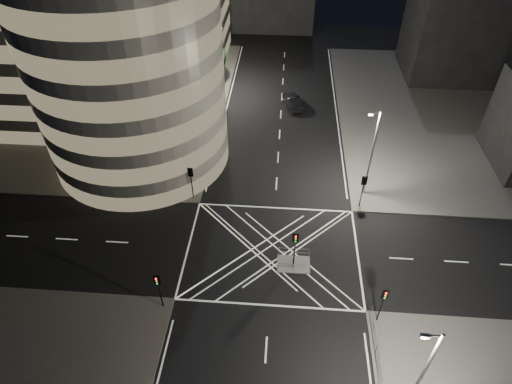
# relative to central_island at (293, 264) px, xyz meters

# --- Properties ---
(ground) EXTENTS (120.00, 120.00, 0.00)m
(ground) POSITION_rel_central_island_xyz_m (-2.00, 1.50, -0.07)
(ground) COLOR black
(ground) RESTS_ON ground
(sidewalk_far_left) EXTENTS (42.00, 42.00, 0.15)m
(sidewalk_far_left) POSITION_rel_central_island_xyz_m (-31.00, 28.50, 0.00)
(sidewalk_far_left) COLOR #5A5855
(sidewalk_far_left) RESTS_ON ground
(sidewalk_far_right) EXTENTS (42.00, 42.00, 0.15)m
(sidewalk_far_right) POSITION_rel_central_island_xyz_m (27.00, 28.50, 0.00)
(sidewalk_far_right) COLOR #5A5855
(sidewalk_far_right) RESTS_ON ground
(central_island) EXTENTS (3.00, 2.00, 0.15)m
(central_island) POSITION_rel_central_island_xyz_m (0.00, 0.00, 0.00)
(central_island) COLOR slate
(central_island) RESTS_ON ground
(office_tower_curved) EXTENTS (30.00, 29.00, 27.20)m
(office_tower_curved) POSITION_rel_central_island_xyz_m (-22.74, 20.24, 12.58)
(office_tower_curved) COLOR gray
(office_tower_curved) RESTS_ON sidewalk_far_left
(building_right_far) EXTENTS (14.00, 12.00, 15.00)m
(building_right_far) POSITION_rel_central_island_xyz_m (24.00, 41.50, 7.58)
(building_right_far) COLOR black
(building_right_far) RESTS_ON sidewalk_far_right
(tree_a) EXTENTS (4.90, 4.90, 7.20)m
(tree_a) POSITION_rel_central_island_xyz_m (-12.50, 10.50, 4.45)
(tree_a) COLOR black
(tree_a) RESTS_ON sidewalk_far_left
(tree_b) EXTENTS (4.26, 4.26, 7.04)m
(tree_b) POSITION_rel_central_island_xyz_m (-12.50, 16.50, 4.66)
(tree_b) COLOR black
(tree_b) RESTS_ON sidewalk_far_left
(tree_c) EXTENTS (4.55, 4.55, 6.80)m
(tree_c) POSITION_rel_central_island_xyz_m (-12.50, 22.50, 4.25)
(tree_c) COLOR black
(tree_c) RESTS_ON sidewalk_far_left
(tree_d) EXTENTS (5.02, 5.02, 8.05)m
(tree_d) POSITION_rel_central_island_xyz_m (-12.50, 28.50, 5.23)
(tree_d) COLOR black
(tree_d) RESTS_ON sidewalk_far_left
(tree_e) EXTENTS (4.05, 4.05, 6.65)m
(tree_e) POSITION_rel_central_island_xyz_m (-12.50, 34.50, 4.38)
(tree_e) COLOR black
(tree_e) RESTS_ON sidewalk_far_left
(traffic_signal_fl) EXTENTS (0.55, 0.22, 4.00)m
(traffic_signal_fl) POSITION_rel_central_island_xyz_m (-10.80, 8.30, 2.84)
(traffic_signal_fl) COLOR black
(traffic_signal_fl) RESTS_ON sidewalk_far_left
(traffic_signal_nl) EXTENTS (0.55, 0.22, 4.00)m
(traffic_signal_nl) POSITION_rel_central_island_xyz_m (-10.80, -5.30, 2.84)
(traffic_signal_nl) COLOR black
(traffic_signal_nl) RESTS_ON sidewalk_near_left
(traffic_signal_fr) EXTENTS (0.55, 0.22, 4.00)m
(traffic_signal_fr) POSITION_rel_central_island_xyz_m (6.80, 8.30, 2.84)
(traffic_signal_fr) COLOR black
(traffic_signal_fr) RESTS_ON sidewalk_far_right
(traffic_signal_nr) EXTENTS (0.55, 0.22, 4.00)m
(traffic_signal_nr) POSITION_rel_central_island_xyz_m (6.80, -5.30, 2.84)
(traffic_signal_nr) COLOR black
(traffic_signal_nr) RESTS_ON sidewalk_near_right
(traffic_signal_island) EXTENTS (0.55, 0.22, 4.00)m
(traffic_signal_island) POSITION_rel_central_island_xyz_m (0.00, 0.00, 2.84)
(traffic_signal_island) COLOR black
(traffic_signal_island) RESTS_ON central_island
(street_lamp_left_near) EXTENTS (1.25, 0.25, 10.00)m
(street_lamp_left_near) POSITION_rel_central_island_xyz_m (-11.44, 13.50, 5.47)
(street_lamp_left_near) COLOR slate
(street_lamp_left_near) RESTS_ON sidewalk_far_left
(street_lamp_left_far) EXTENTS (1.25, 0.25, 10.00)m
(street_lamp_left_far) POSITION_rel_central_island_xyz_m (-11.44, 31.50, 5.47)
(street_lamp_left_far) COLOR slate
(street_lamp_left_far) RESTS_ON sidewalk_far_left
(street_lamp_right_far) EXTENTS (1.25, 0.25, 10.00)m
(street_lamp_right_far) POSITION_rel_central_island_xyz_m (7.44, 10.50, 5.47)
(street_lamp_right_far) COLOR slate
(street_lamp_right_far) RESTS_ON sidewalk_far_right
(street_lamp_right_near) EXTENTS (1.25, 0.25, 10.00)m
(street_lamp_right_near) POSITION_rel_central_island_xyz_m (7.44, -12.50, 5.47)
(street_lamp_right_near) COLOR slate
(street_lamp_right_near) RESTS_ON sidewalk_near_right
(railing_near_right) EXTENTS (0.06, 11.70, 1.10)m
(railing_near_right) POSITION_rel_central_island_xyz_m (6.30, -10.65, 0.62)
(railing_near_right) COLOR slate
(railing_near_right) RESTS_ON sidewalk_near_right
(railing_island_south) EXTENTS (2.80, 0.06, 1.10)m
(railing_island_south) POSITION_rel_central_island_xyz_m (0.00, -0.90, 0.62)
(railing_island_south) COLOR slate
(railing_island_south) RESTS_ON central_island
(railing_island_north) EXTENTS (2.80, 0.06, 1.10)m
(railing_island_north) POSITION_rel_central_island_xyz_m (0.00, 0.90, 0.62)
(railing_island_north) COLOR slate
(railing_island_north) RESTS_ON central_island
(sedan) EXTENTS (3.05, 5.31, 1.66)m
(sedan) POSITION_rel_central_island_xyz_m (-0.47, 28.86, 0.75)
(sedan) COLOR black
(sedan) RESTS_ON ground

